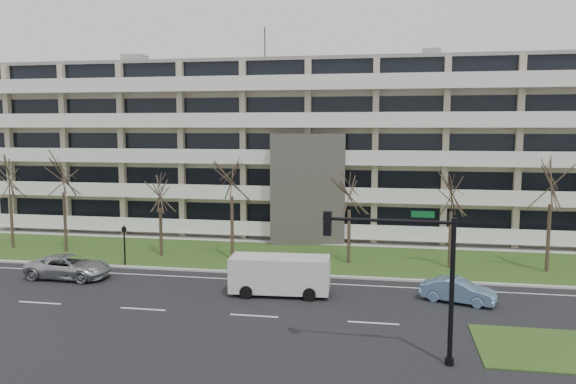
% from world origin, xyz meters
% --- Properties ---
extents(ground, '(160.00, 160.00, 0.00)m').
position_xyz_m(ground, '(0.00, 0.00, 0.00)').
color(ground, black).
rests_on(ground, ground).
extents(grass_verge, '(90.00, 10.00, 0.06)m').
position_xyz_m(grass_verge, '(0.00, 13.00, 0.03)').
color(grass_verge, '#284416').
rests_on(grass_verge, ground).
extents(curb, '(90.00, 0.35, 0.12)m').
position_xyz_m(curb, '(0.00, 8.00, 0.06)').
color(curb, '#B2B2AD').
rests_on(curb, ground).
extents(sidewalk, '(90.00, 2.00, 0.08)m').
position_xyz_m(sidewalk, '(0.00, 18.50, 0.04)').
color(sidewalk, '#B2B2AD').
rests_on(sidewalk, ground).
extents(grass_median, '(7.00, 5.00, 0.06)m').
position_xyz_m(grass_median, '(14.00, -2.00, 0.03)').
color(grass_median, '#284416').
rests_on(grass_median, ground).
extents(lane_edge_line, '(90.00, 0.12, 0.01)m').
position_xyz_m(lane_edge_line, '(0.00, 6.50, 0.01)').
color(lane_edge_line, white).
rests_on(lane_edge_line, ground).
extents(apartment_building, '(60.50, 15.10, 18.75)m').
position_xyz_m(apartment_building, '(-0.01, 25.32, 7.61)').
color(apartment_building, '#BFB094').
rests_on(apartment_building, ground).
extents(silver_pickup, '(5.37, 2.62, 1.47)m').
position_xyz_m(silver_pickup, '(-13.21, 4.91, 0.74)').
color(silver_pickup, '#ADB0B4').
rests_on(silver_pickup, ground).
extents(blue_sedan, '(4.17, 2.54, 1.30)m').
position_xyz_m(blue_sedan, '(10.45, 4.13, 0.65)').
color(blue_sedan, '#7EA9DA').
rests_on(blue_sedan, ground).
extents(white_van, '(5.76, 2.58, 2.19)m').
position_xyz_m(white_van, '(0.67, 3.88, 1.31)').
color(white_van, silver).
rests_on(white_van, ground).
extents(traffic_signal, '(5.38, 0.55, 6.22)m').
position_xyz_m(traffic_signal, '(7.39, -4.28, 4.03)').
color(traffic_signal, black).
rests_on(traffic_signal, ground).
extents(pedestrian_signal, '(0.32, 0.28, 2.82)m').
position_xyz_m(pedestrian_signal, '(-11.24, 8.57, 1.80)').
color(pedestrian_signal, black).
rests_on(pedestrian_signal, ground).
extents(tree_0, '(3.83, 3.83, 7.65)m').
position_xyz_m(tree_0, '(-22.52, 12.22, 5.95)').
color(tree_0, '#382B21').
rests_on(tree_0, ground).
extents(tree_1, '(4.10, 4.10, 8.21)m').
position_xyz_m(tree_1, '(-17.62, 11.73, 6.38)').
color(tree_1, '#382B21').
rests_on(tree_1, ground).
extents(tree_2, '(3.22, 3.22, 6.45)m').
position_xyz_m(tree_2, '(-9.88, 11.69, 5.01)').
color(tree_2, '#382B21').
rests_on(tree_2, ground).
extents(tree_3, '(4.12, 4.12, 8.25)m').
position_xyz_m(tree_3, '(-4.36, 11.45, 6.42)').
color(tree_3, '#382B21').
rests_on(tree_3, ground).
extents(tree_4, '(3.39, 3.39, 6.78)m').
position_xyz_m(tree_4, '(3.96, 11.87, 5.26)').
color(tree_4, '#382B21').
rests_on(tree_4, ground).
extents(tree_5, '(3.44, 3.44, 6.88)m').
position_xyz_m(tree_5, '(10.79, 11.79, 5.35)').
color(tree_5, '#382B21').
rests_on(tree_5, ground).
extents(tree_6, '(4.04, 4.04, 8.08)m').
position_xyz_m(tree_6, '(17.00, 11.78, 6.29)').
color(tree_6, '#382B21').
rests_on(tree_6, ground).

